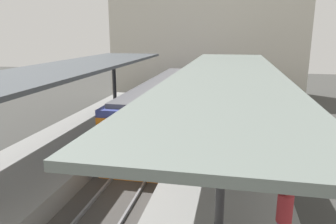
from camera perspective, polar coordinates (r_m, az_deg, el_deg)
ground_plane at (r=14.42m, az=-5.74°, el=-11.20°), size 80.00×80.00×0.00m
platform_left at (r=15.71m, az=-19.28°, el=-7.80°), size 4.40×28.00×1.00m
platform_right at (r=13.65m, az=9.90°, el=-10.54°), size 4.40×28.00×1.00m
track_ballast at (r=14.38m, az=-5.75°, el=-10.84°), size 3.20×28.00×0.20m
rail_near_side at (r=14.52m, az=-8.53°, el=-9.93°), size 0.08×28.00×0.14m
rail_far_side at (r=14.12m, az=-2.93°, el=-10.49°), size 0.08×28.00×0.14m
commuter_train at (r=19.69m, az=-0.44°, el=1.07°), size 2.78×14.56×3.10m
canopy_left at (r=15.97m, az=-17.86°, el=7.17°), size 4.18×21.00×3.54m
canopy_right at (r=13.95m, az=10.77°, el=6.77°), size 4.18×21.00×3.55m
platform_bench at (r=15.99m, az=5.87°, el=-3.02°), size 1.40×0.41×0.86m
platform_sign at (r=18.60m, az=12.01°, el=2.82°), size 0.90×0.08×2.21m
litter_bin at (r=16.77m, az=12.18°, el=-2.70°), size 0.44×0.44×0.80m
passenger_near_bench at (r=8.25m, az=19.91°, el=-17.48°), size 0.36×0.36×1.76m
station_building_backdrop at (r=32.56m, az=7.01°, el=12.75°), size 18.00×6.00×11.00m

